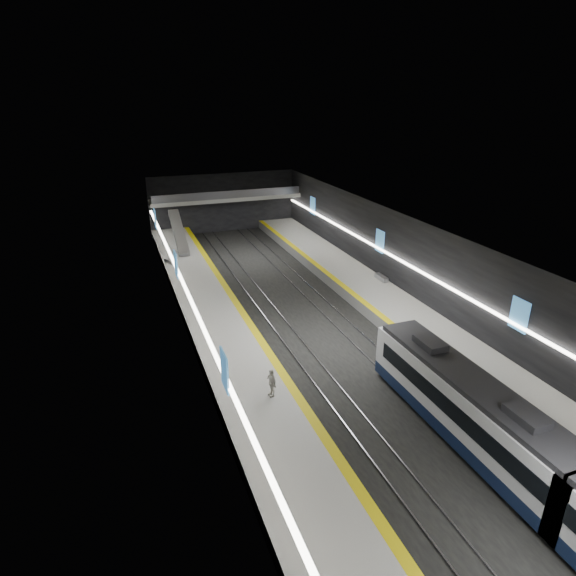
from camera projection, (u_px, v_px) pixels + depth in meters
name	position (u px, v px, depth m)	size (l,w,h in m)	color
ground	(329.00, 345.00, 37.17)	(70.00, 70.00, 0.00)	black
ceiling	(333.00, 246.00, 34.14)	(20.00, 70.00, 0.04)	beige
wall_left	(197.00, 318.00, 32.46)	(0.04, 70.00, 8.00)	black
wall_right	(443.00, 280.00, 38.85)	(0.04, 70.00, 8.00)	black
wall_back	(223.00, 203.00, 66.06)	(20.00, 0.04, 8.00)	black
platform_left	(235.00, 356.00, 34.58)	(5.00, 70.00, 1.00)	slate
tile_surface_left	(234.00, 350.00, 34.39)	(5.00, 70.00, 0.02)	#999994
tactile_strip_left	(264.00, 345.00, 35.09)	(0.60, 70.00, 0.02)	yellow
platform_right	(413.00, 324.00, 39.37)	(5.00, 70.00, 1.00)	slate
tile_surface_right	(413.00, 318.00, 39.18)	(5.00, 70.00, 0.02)	#999994
tactile_strip_right	(390.00, 322.00, 38.47)	(0.60, 70.00, 0.02)	yellow
rails	(329.00, 344.00, 37.14)	(6.52, 70.00, 0.12)	gray
ad_posters	(326.00, 286.00, 36.33)	(19.94, 53.50, 2.20)	#428AC8
cove_light_left	(200.00, 320.00, 32.60)	(0.25, 68.60, 0.12)	white
cove_light_right	(441.00, 283.00, 38.86)	(0.25, 68.60, 0.12)	white
mezzanine_bridge	(227.00, 198.00, 63.87)	(20.00, 3.00, 1.50)	gray
escalator	(179.00, 232.00, 56.26)	(1.20, 8.00, 0.60)	#99999E
bench_left_far	(170.00, 262.00, 51.75)	(0.44, 1.60, 0.39)	#99999E
bench_right_far	(381.00, 278.00, 47.14)	(0.51, 1.83, 0.45)	#99999E
passenger_left_a	(272.00, 383.00, 28.91)	(1.06, 0.44, 1.81)	beige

